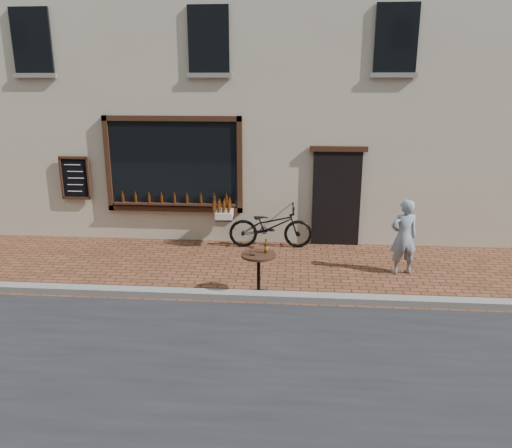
{
  "coord_description": "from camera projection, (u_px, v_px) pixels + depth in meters",
  "views": [
    {
      "loc": [
        0.97,
        -7.91,
        3.72
      ],
      "look_at": [
        0.22,
        1.2,
        1.1
      ],
      "focal_mm": 35.0,
      "sensor_mm": 36.0,
      "label": 1
    }
  ],
  "objects": [
    {
      "name": "pedestrian",
      "position": [
        404.0,
        237.0,
        9.85
      ],
      "size": [
        0.62,
        0.47,
        1.52
      ],
      "primitive_type": "imported",
      "rotation": [
        0.0,
        0.0,
        3.36
      ],
      "color": "gray",
      "rests_on": "ground"
    },
    {
      "name": "kerb",
      "position": [
        239.0,
        295.0,
        8.86
      ],
      "size": [
        90.0,
        0.25,
        0.12
      ],
      "primitive_type": "cube",
      "color": "slate",
      "rests_on": "ground"
    },
    {
      "name": "bistro_table",
      "position": [
        259.0,
        266.0,
        8.83
      ],
      "size": [
        0.62,
        0.62,
        1.07
      ],
      "color": "black",
      "rests_on": "ground"
    },
    {
      "name": "cargo_bicycle",
      "position": [
        269.0,
        226.0,
        11.5
      ],
      "size": [
        2.3,
        0.78,
        1.08
      ],
      "rotation": [
        0.0,
        0.0,
        1.63
      ],
      "color": "black",
      "rests_on": "ground"
    },
    {
      "name": "ground",
      "position": [
        238.0,
        303.0,
        8.68
      ],
      "size": [
        90.0,
        90.0,
        0.0
      ],
      "primitive_type": "plane",
      "color": "#532F1B",
      "rests_on": "ground"
    },
    {
      "name": "shop_building",
      "position": [
        264.0,
        32.0,
        13.52
      ],
      "size": [
        28.0,
        6.2,
        10.0
      ],
      "color": "beige",
      "rests_on": "ground"
    }
  ]
}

